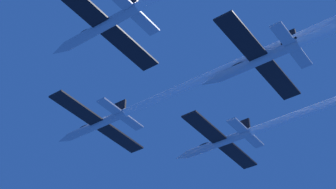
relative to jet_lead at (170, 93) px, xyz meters
name	(u,v)px	position (x,y,z in m)	size (l,w,h in m)	color
jet_lead	(170,93)	(0.00, 0.00, 0.00)	(17.81, 49.93, 2.95)	#B2BAC6
jet_right_wing	(291,117)	(12.83, -11.34, -1.24)	(17.81, 46.37, 2.95)	#B2BAC6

